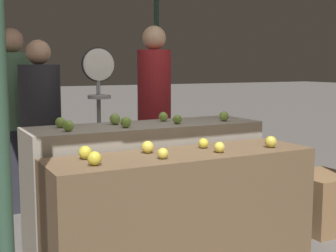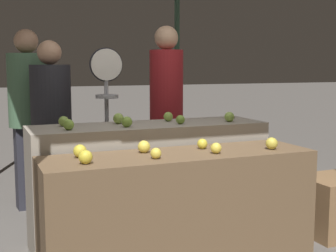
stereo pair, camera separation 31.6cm
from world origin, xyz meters
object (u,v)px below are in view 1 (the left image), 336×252
object	(u,v)px
person_vendor_at_scale	(41,120)
person_customer_left	(14,108)
person_customer_right	(154,101)
produce_scale	(99,97)
wooden_crate_side	(322,201)

from	to	relation	value
person_vendor_at_scale	person_customer_left	xyz separation A→B (m)	(-0.15, 0.47, 0.07)
person_customer_right	produce_scale	bearing A→B (deg)	22.38
wooden_crate_side	person_vendor_at_scale	bearing A→B (deg)	148.92
person_customer_right	wooden_crate_side	world-z (taller)	person_customer_right
person_customer_left	person_customer_right	size ratio (longest dim) A/B	0.98
person_customer_left	person_vendor_at_scale	bearing A→B (deg)	102.33
produce_scale	person_vendor_at_scale	distance (m)	0.58
person_vendor_at_scale	wooden_crate_side	bearing A→B (deg)	168.76
produce_scale	person_customer_left	world-z (taller)	person_customer_left
person_customer_right	person_vendor_at_scale	bearing A→B (deg)	-2.85
person_vendor_at_scale	person_customer_left	world-z (taller)	person_customer_left
person_vendor_at_scale	person_customer_right	size ratio (longest dim) A/B	0.91
person_vendor_at_scale	person_customer_right	xyz separation A→B (m)	(1.16, 0.08, 0.12)
produce_scale	person_customer_left	distance (m)	1.00
person_vendor_at_scale	person_customer_right	bearing A→B (deg)	-156.45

